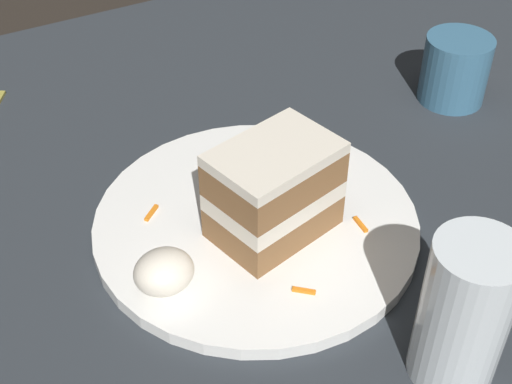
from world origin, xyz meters
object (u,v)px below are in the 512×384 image
plate (256,223)px  drinking_glass (462,322)px  cake_slice (274,191)px  cream_dollop (164,272)px  orange_garnish (314,153)px  coffee_mug (456,67)px

plate → drinking_glass: bearing=-76.0°
cake_slice → cream_dollop: 0.12m
plate → drinking_glass: size_ratio=2.34×
plate → cream_dollop: (-0.11, -0.04, 0.02)m
drinking_glass → orange_garnish: bearing=80.0°
orange_garnish → drinking_glass: drinking_glass is taller
orange_garnish → cake_slice: bearing=-140.9°
drinking_glass → cake_slice: bearing=103.5°
orange_garnish → coffee_mug: bearing=7.9°
cake_slice → orange_garnish: 0.13m
cream_dollop → orange_garnish: bearing=24.0°
orange_garnish → drinking_glass: (-0.05, -0.27, 0.04)m
cream_dollop → drinking_glass: (0.16, -0.18, 0.03)m
drinking_glass → cream_dollop: bearing=132.8°
plate → cream_dollop: 0.12m
plate → coffee_mug: size_ratio=3.86×
cake_slice → plate: bearing=-174.7°
cake_slice → orange_garnish: size_ratio=2.08×
cream_dollop → coffee_mug: size_ratio=0.65×
orange_garnish → drinking_glass: bearing=-100.0°
cake_slice → coffee_mug: size_ratio=1.55×
orange_garnish → coffee_mug: (0.22, 0.03, 0.03)m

